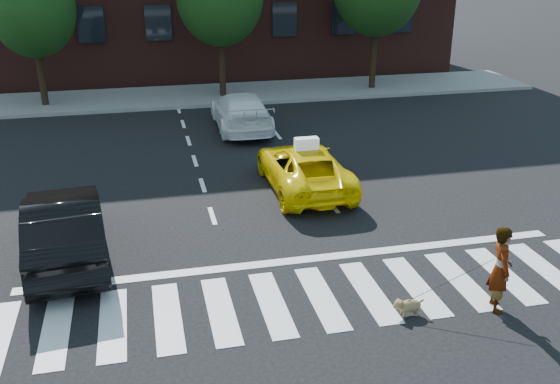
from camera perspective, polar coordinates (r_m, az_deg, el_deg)
name	(u,v)px	position (r m, az deg, el deg)	size (l,w,h in m)	color
ground	(322,298)	(12.49, 3.82, -9.63)	(120.00, 120.00, 0.00)	black
crosswalk	(322,298)	(12.49, 3.82, -9.61)	(13.00, 2.40, 0.01)	silver
stop_line	(301,260)	(13.82, 1.92, -6.22)	(12.00, 0.30, 0.01)	silver
sidewalk_far	(211,95)	(28.57, -6.36, 8.83)	(30.00, 4.00, 0.15)	slate
taxi	(304,168)	(17.50, 2.22, 2.22)	(2.05, 4.44, 1.23)	#FFDD05
black_sedan	(64,227)	(14.36, -19.12, -3.06)	(1.59, 4.56, 1.50)	black
white_suv	(241,111)	(23.26, -3.58, 7.39)	(1.90, 4.67, 1.36)	white
woman	(501,269)	(12.42, 19.51, -6.64)	(0.62, 0.41, 1.71)	#999999
dog	(407,306)	(12.08, 11.57, -10.15)	(0.61, 0.23, 0.35)	#986F4D
taxi_sign	(306,144)	(17.06, 2.44, 4.45)	(0.65, 0.28, 0.32)	white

